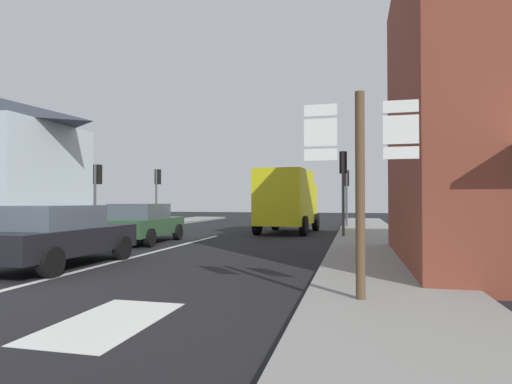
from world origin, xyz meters
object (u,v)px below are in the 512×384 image
object	(u,v)px
sedan_far	(142,223)
delivery_truck	(287,199)
traffic_light_far_left	(157,184)
traffic_light_near_right	(343,174)
route_sign_post	(360,179)
traffic_light_far_right	(347,185)
sedan_near	(57,235)
traffic_light_near_left	(97,183)

from	to	relation	value
sedan_far	delivery_truck	xyz separation A→B (m)	(4.52, 6.13, 0.89)
traffic_light_far_left	traffic_light_near_right	world-z (taller)	traffic_light_near_right
route_sign_post	traffic_light_far_right	distance (m)	18.18
traffic_light_far_left	traffic_light_near_right	xyz separation A→B (m)	(11.14, -5.67, 0.09)
route_sign_post	sedan_far	bearing A→B (deg)	134.64
sedan_far	delivery_truck	bearing A→B (deg)	53.62
sedan_near	traffic_light_far_right	bearing A→B (deg)	67.75
route_sign_post	traffic_light_near_left	xyz separation A→B (m)	(-11.67, 10.76, 0.50)
sedan_far	traffic_light_near_right	size ratio (longest dim) A/B	1.19
route_sign_post	traffic_light_far_right	xyz separation A→B (m)	(-0.54, 18.16, 0.56)
traffic_light_far_left	traffic_light_far_right	bearing A→B (deg)	6.73
traffic_light_far_right	traffic_light_near_left	bearing A→B (deg)	-146.38
sedan_far	traffic_light_far_left	bearing A→B (deg)	113.29
sedan_near	traffic_light_near_left	size ratio (longest dim) A/B	1.29
traffic_light_near_right	traffic_light_near_left	distance (m)	11.15
sedan_near	delivery_truck	world-z (taller)	delivery_truck
delivery_truck	traffic_light_near_right	distance (m)	4.13
route_sign_post	traffic_light_far_left	world-z (taller)	traffic_light_far_left
sedan_near	traffic_light_far_left	world-z (taller)	traffic_light_far_left
sedan_far	delivery_truck	world-z (taller)	delivery_truck
traffic_light_near_left	traffic_light_far_left	bearing A→B (deg)	90.00
sedan_near	traffic_light_far_right	world-z (taller)	traffic_light_far_right
delivery_truck	route_sign_post	world-z (taller)	route_sign_post
sedan_far	traffic_light_near_left	distance (m)	5.04
sedan_near	traffic_light_far_left	xyz separation A→B (m)	(-4.65, 14.53, 1.81)
traffic_light_far_left	sedan_far	bearing A→B (deg)	-66.71
delivery_truck	traffic_light_near_left	distance (m)	9.02
traffic_light_near_left	sedan_far	bearing A→B (deg)	-36.38
route_sign_post	traffic_light_far_left	distance (m)	20.51
sedan_near	route_sign_post	size ratio (longest dim) A/B	1.31
delivery_truck	traffic_light_far_left	bearing A→B (deg)	161.58
traffic_light_far_right	traffic_light_far_left	bearing A→B (deg)	-173.27
traffic_light_near_left	route_sign_post	bearing A→B (deg)	-42.67
sedan_far	traffic_light_far_left	size ratio (longest dim) A/B	1.24
sedan_far	traffic_light_near_right	distance (m)	8.21
traffic_light_far_left	traffic_light_near_right	bearing A→B (deg)	-26.98
sedan_far	traffic_light_near_left	bearing A→B (deg)	143.62
route_sign_post	traffic_light_far_right	bearing A→B (deg)	91.69
traffic_light_near_right	delivery_truck	bearing A→B (deg)	133.92
traffic_light_far_right	traffic_light_far_left	xyz separation A→B (m)	(-11.14, -1.31, 0.11)
traffic_light_far_right	traffic_light_far_left	world-z (taller)	traffic_light_far_left
traffic_light_near_right	traffic_light_far_left	bearing A→B (deg)	153.02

